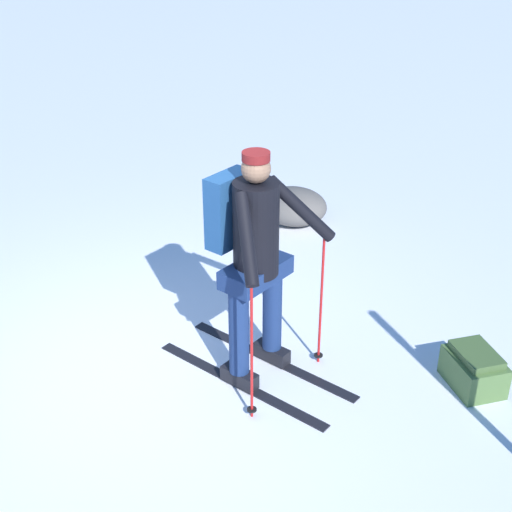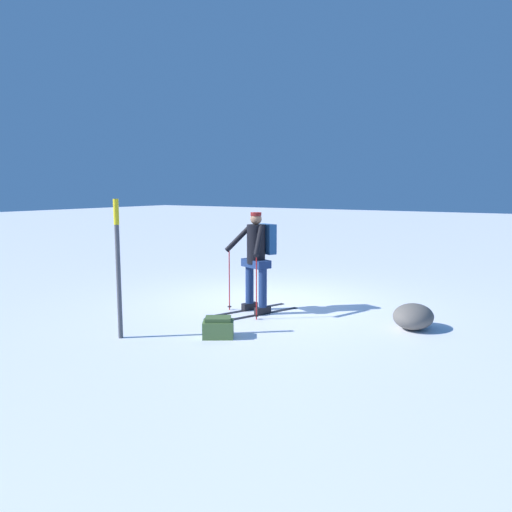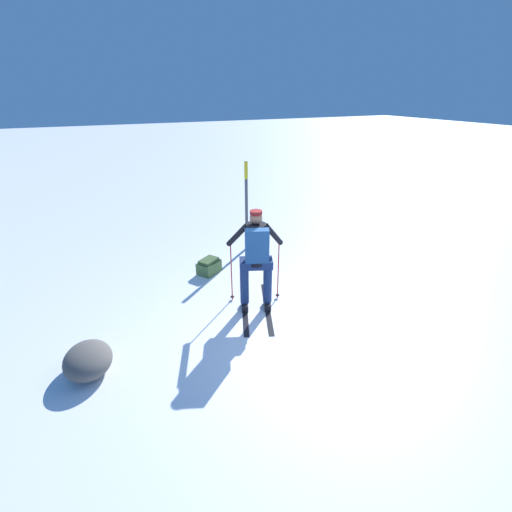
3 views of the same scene
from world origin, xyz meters
TOP-DOWN VIEW (x-y plane):
  - ground_plane at (0.00, 0.00)m, footprint 80.00×80.00m
  - skier at (-0.74, -0.15)m, footprint 1.67×1.10m
  - dropped_backpack at (-2.38, -0.49)m, footprint 0.53×0.57m
  - rock_boulder at (-0.33, -2.84)m, footprint 0.74×0.63m

SIDE VIEW (x-z plane):
  - ground_plane at x=0.00m, z-range 0.00..0.00m
  - dropped_backpack at x=-2.38m, z-range -0.01..0.31m
  - rock_boulder at x=-0.33m, z-range 0.00..0.41m
  - skier at x=-0.74m, z-range 0.15..1.96m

